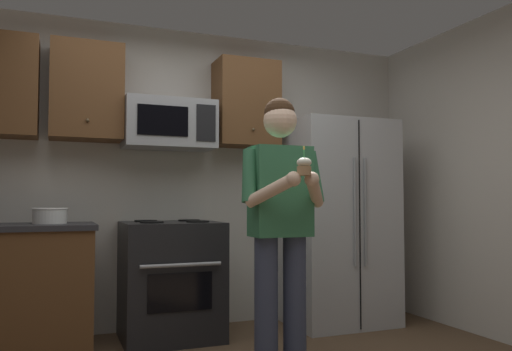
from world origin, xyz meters
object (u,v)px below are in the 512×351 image
Objects in this scene: oven_range at (171,280)px; cupcake at (304,166)px; bowl_large_white at (50,215)px; microwave at (169,125)px; refrigerator at (337,222)px; person at (281,215)px.

cupcake reaches higher than oven_range.
oven_range is 3.70× the size of bowl_large_white.
microwave reaches higher than refrigerator.
oven_range is 1.68m from cupcake.
oven_range is 0.53× the size of person.
person is 10.13× the size of cupcake.
oven_range is 5.36× the size of cupcake.
oven_range is 1.26× the size of microwave.
microwave is 2.93× the size of bowl_large_white.
refrigerator is (1.50, -0.16, -0.82)m from microwave.
person is at bearing -65.06° from oven_range.
refrigerator reaches higher than bowl_large_white.
cupcake is at bearing -90.00° from person.
microwave reaches higher than oven_range.
refrigerator is (1.50, -0.04, 0.44)m from oven_range.
bowl_large_white is at bearing 141.32° from person.
person is (0.49, -1.17, -0.72)m from microwave.
bowl_large_white is 2.03m from cupcake.
refrigerator is 7.14× the size of bowl_large_white.
cupcake is (1.39, -1.44, 0.31)m from bowl_large_white.
refrigerator reaches higher than cupcake.
person is at bearing -135.09° from refrigerator.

